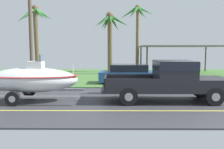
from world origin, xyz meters
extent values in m
cube|color=#38383D|center=(0.00, 0.00, -0.03)|extent=(36.00, 8.00, 0.06)
cube|color=#477538|center=(0.00, 11.00, 0.00)|extent=(36.00, 14.00, 0.11)
cube|color=#DBCC4C|center=(0.00, -1.80, 0.00)|extent=(34.20, 0.12, 0.01)
cube|color=black|center=(-1.59, 0.05, 0.63)|extent=(5.73, 2.04, 0.22)
cube|color=black|center=(0.47, 0.05, 0.93)|extent=(1.60, 2.04, 0.38)
cube|color=black|center=(-1.19, 0.05, 1.34)|extent=(1.72, 2.04, 1.19)
cube|color=black|center=(-1.19, 0.05, 1.70)|extent=(1.74, 2.06, 0.38)
cube|color=black|center=(-3.25, 0.05, 0.76)|extent=(2.41, 2.04, 0.04)
cube|color=black|center=(-3.25, 1.03, 0.96)|extent=(2.41, 0.08, 0.45)
cube|color=black|center=(-3.25, -0.92, 0.96)|extent=(2.41, 0.08, 0.45)
cube|color=black|center=(-4.41, 0.05, 0.96)|extent=(0.08, 2.04, 0.45)
cube|color=#333338|center=(-4.51, 0.05, 0.57)|extent=(0.12, 1.83, 0.16)
sphere|color=#B2B2B7|center=(-4.63, 0.05, 0.62)|extent=(0.10, 0.10, 0.10)
cylinder|color=black|center=(0.39, 0.96, 0.40)|extent=(0.80, 0.28, 0.80)
cylinder|color=#9E9EA3|center=(0.39, 0.96, 0.40)|extent=(0.36, 0.29, 0.36)
cylinder|color=black|center=(0.39, -0.85, 0.40)|extent=(0.80, 0.28, 0.80)
cylinder|color=#9E9EA3|center=(0.39, -0.85, 0.40)|extent=(0.36, 0.29, 0.36)
cylinder|color=black|center=(-3.37, 0.96, 0.40)|extent=(0.80, 0.28, 0.80)
cylinder|color=#9E9EA3|center=(-3.37, 0.96, 0.40)|extent=(0.36, 0.29, 0.36)
cylinder|color=black|center=(-3.37, -0.85, 0.40)|extent=(0.80, 0.28, 0.80)
cylinder|color=#9E9EA3|center=(-3.37, -0.85, 0.40)|extent=(0.36, 0.29, 0.36)
cube|color=gray|center=(-5.08, 0.05, 0.38)|extent=(0.90, 0.10, 0.08)
cube|color=gray|center=(-7.93, 1.04, 0.38)|extent=(4.79, 0.12, 0.10)
cube|color=gray|center=(-7.93, -0.94, 0.38)|extent=(4.79, 0.12, 0.10)
cylinder|color=black|center=(-8.41, 1.10, 0.32)|extent=(0.64, 0.22, 0.64)
cylinder|color=#9E9EA3|center=(-8.41, 1.10, 0.32)|extent=(0.29, 0.23, 0.29)
cylinder|color=black|center=(-8.41, -1.00, 0.32)|extent=(0.64, 0.22, 0.64)
cylinder|color=#9E9EA3|center=(-8.41, -1.00, 0.32)|extent=(0.29, 0.23, 0.29)
ellipsoid|color=silver|center=(-7.93, 0.05, 1.01)|extent=(4.41, 1.95, 1.16)
ellipsoid|color=#B22626|center=(-7.93, 0.05, 1.22)|extent=(4.50, 1.99, 0.12)
cube|color=silver|center=(-7.71, 0.05, 1.57)|extent=(0.70, 0.60, 0.65)
cube|color=slate|center=(-7.41, 0.05, 2.04)|extent=(0.06, 0.56, 0.36)
cylinder|color=silver|center=(-5.94, 0.05, 1.49)|extent=(0.04, 0.04, 0.50)
cube|color=#234C89|center=(-2.74, 5.94, 0.53)|extent=(4.64, 1.82, 0.70)
cube|color=black|center=(-2.97, 5.94, 1.13)|extent=(2.60, 1.67, 0.50)
cylinder|color=black|center=(-1.16, 6.76, 0.33)|extent=(0.66, 0.22, 0.66)
cylinder|color=#9E9EA3|center=(-1.16, 6.76, 0.33)|extent=(0.30, 0.23, 0.30)
cylinder|color=black|center=(-1.16, 5.12, 0.33)|extent=(0.66, 0.22, 0.66)
cylinder|color=#9E9EA3|center=(-1.16, 5.12, 0.33)|extent=(0.30, 0.23, 0.30)
cylinder|color=black|center=(-4.32, 6.76, 0.33)|extent=(0.66, 0.22, 0.66)
cylinder|color=#9E9EA3|center=(-4.32, 6.76, 0.33)|extent=(0.30, 0.23, 0.30)
cylinder|color=black|center=(-4.32, 5.12, 0.33)|extent=(0.66, 0.22, 0.66)
cylinder|color=#9E9EA3|center=(-4.32, 5.12, 0.33)|extent=(0.30, 0.23, 0.30)
cylinder|color=#4C4238|center=(5.90, 15.26, 1.33)|extent=(0.14, 0.14, 2.66)
cylinder|color=#4C4238|center=(-1.08, 15.26, 1.33)|extent=(0.14, 0.14, 2.66)
cylinder|color=#4C4238|center=(-1.08, 10.36, 1.33)|extent=(0.14, 0.14, 2.66)
cube|color=#6B665B|center=(2.41, 12.81, 2.73)|extent=(7.48, 5.40, 0.14)
cylinder|color=brown|center=(-11.66, 13.02, 3.20)|extent=(0.42, 0.83, 6.42)
cone|color=#387A38|center=(-11.00, 12.91, 5.84)|extent=(1.57, 0.58, 1.37)
cone|color=#387A38|center=(-11.02, 13.72, 5.92)|extent=(1.68, 1.77, 1.30)
cone|color=#387A38|center=(-11.68, 13.64, 6.05)|extent=(0.39, 1.41, 1.01)
cone|color=#387A38|center=(-12.33, 13.28, 5.94)|extent=(1.70, 0.99, 1.27)
cone|color=#387A38|center=(-12.45, 12.76, 5.74)|extent=(1.96, 0.98, 1.65)
cone|color=#387A38|center=(-11.99, 12.20, 5.83)|extent=(1.06, 1.94, 1.43)
cone|color=#387A38|center=(-11.05, 12.37, 5.78)|extent=(1.63, 1.70, 1.55)
sphere|color=brown|center=(-11.66, 13.02, 6.40)|extent=(0.68, 0.68, 0.68)
cylinder|color=brown|center=(-4.39, 12.11, 2.79)|extent=(0.44, 0.77, 5.60)
cone|color=#2D6B2D|center=(-3.52, 12.07, 5.09)|extent=(1.95, 0.48, 1.33)
cone|color=#2D6B2D|center=(-3.96, 12.59, 4.91)|extent=(1.33, 1.42, 1.62)
cone|color=#2D6B2D|center=(-4.34, 12.73, 5.20)|extent=(0.39, 1.41, 1.01)
cone|color=#2D6B2D|center=(-4.70, 12.60, 4.96)|extent=(1.13, 1.44, 1.53)
cone|color=#2D6B2D|center=(-4.81, 12.29, 4.98)|extent=(1.18, 0.74, 1.39)
cone|color=#2D6B2D|center=(-5.08, 11.86, 5.05)|extent=(1.65, 0.84, 1.30)
cone|color=#2D6B2D|center=(-4.91, 11.36, 5.01)|extent=(1.39, 1.80, 1.40)
cone|color=#2D6B2D|center=(-4.31, 11.56, 5.07)|extent=(0.57, 1.41, 1.31)
cone|color=#2D6B2D|center=(-4.06, 11.73, 5.09)|extent=(1.00, 1.09, 1.18)
sphere|color=brown|center=(-4.39, 12.11, 5.58)|extent=(0.70, 0.70, 0.70)
cylinder|color=brown|center=(-1.57, 14.28, 3.35)|extent=(0.33, 0.49, 6.71)
cone|color=#387A38|center=(-0.78, 14.33, 6.34)|extent=(1.72, 0.44, 1.03)
cone|color=#387A38|center=(-1.25, 14.76, 6.25)|extent=(1.00, 1.29, 1.16)
cone|color=#387A38|center=(-1.95, 14.77, 6.25)|extent=(1.18, 1.36, 1.20)
cone|color=#387A38|center=(-2.45, 14.20, 6.12)|extent=(2.00, 0.56, 1.48)
cone|color=#387A38|center=(-1.87, 13.81, 6.28)|extent=(1.11, 1.40, 1.20)
cone|color=#387A38|center=(-1.19, 13.83, 6.09)|extent=(1.17, 1.32, 1.48)
sphere|color=brown|center=(-1.57, 14.28, 6.71)|extent=(0.53, 0.53, 0.53)
cylinder|color=brown|center=(-9.45, 4.81, 3.53)|extent=(0.24, 0.24, 7.06)
camera|label=1|loc=(-4.03, -11.53, 2.48)|focal=39.69mm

